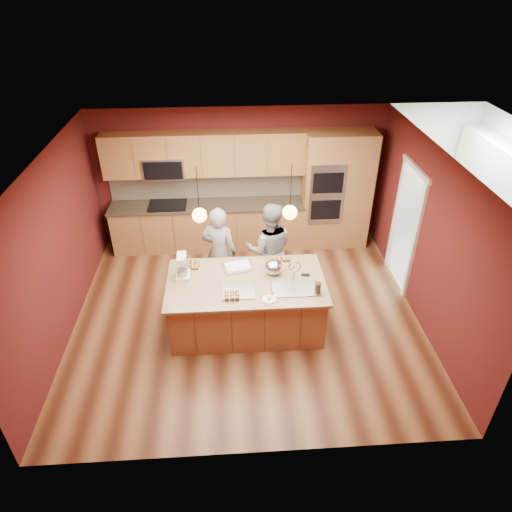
{
  "coord_description": "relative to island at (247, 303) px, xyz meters",
  "views": [
    {
      "loc": [
        -0.24,
        -5.74,
        4.9
      ],
      "look_at": [
        0.14,
        -0.1,
        1.21
      ],
      "focal_mm": 32.0,
      "sensor_mm": 36.0,
      "label": 1
    }
  ],
  "objects": [
    {
      "name": "cooling_rack",
      "position": [
        -0.13,
        -0.27,
        0.43
      ],
      "size": [
        0.47,
        0.34,
        0.02
      ],
      "primitive_type": "cube",
      "rotation": [
        0.0,
        0.0,
        -0.02
      ],
      "color": "#A2A5A8",
      "rests_on": "island"
    },
    {
      "name": "phone",
      "position": [
        0.89,
        0.09,
        0.43
      ],
      "size": [
        0.14,
        0.09,
        0.01
      ],
      "primitive_type": "cube",
      "rotation": [
        0.0,
        0.0,
        -0.17
      ],
      "color": "black",
      "rests_on": "island"
    },
    {
      "name": "cupcakes_left",
      "position": [
        -0.82,
        0.46,
        0.45
      ],
      "size": [
        0.21,
        0.28,
        0.06
      ],
      "primitive_type": null,
      "color": "tan",
      "rests_on": "island"
    },
    {
      "name": "cupcakes_rack",
      "position": [
        -0.23,
        -0.38,
        0.47
      ],
      "size": [
        0.22,
        0.22,
        0.07
      ],
      "primitive_type": null,
      "color": "tan",
      "rests_on": "island"
    },
    {
      "name": "wall_left",
      "position": [
        -2.75,
        0.26,
        0.9
      ],
      "size": [
        0.0,
        5.0,
        5.0
      ],
      "primitive_type": "plane",
      "rotation": [
        1.57,
        0.0,
        1.57
      ],
      "color": "#4D1513",
      "rests_on": "ground"
    },
    {
      "name": "sheet_cake",
      "position": [
        -0.12,
        0.36,
        0.45
      ],
      "size": [
        0.49,
        0.41,
        0.05
      ],
      "rotation": [
        0.0,
        0.0,
        0.22
      ],
      "color": "silver",
      "rests_on": "island"
    },
    {
      "name": "washer",
      "position": [
        4.2,
        1.1,
        0.0
      ],
      "size": [
        0.6,
        0.62,
        0.89
      ],
      "primitive_type": "cube",
      "rotation": [
        0.0,
        0.0,
        -0.08
      ],
      "color": "white",
      "rests_on": "floor"
    },
    {
      "name": "wall_front",
      "position": [
        0.0,
        -2.24,
        0.9
      ],
      "size": [
        5.5,
        0.0,
        5.5
      ],
      "primitive_type": "plane",
      "rotation": [
        -1.57,
        0.0,
        0.0
      ],
      "color": "#4D1513",
      "rests_on": "ground"
    },
    {
      "name": "floor",
      "position": [
        0.0,
        0.26,
        -0.45
      ],
      "size": [
        5.5,
        5.5,
        0.0
      ],
      "primitive_type": "plane",
      "color": "#452012",
      "rests_on": "ground"
    },
    {
      "name": "ceiling",
      "position": [
        0.0,
        0.26,
        2.25
      ],
      "size": [
        5.5,
        5.5,
        0.0
      ],
      "primitive_type": "plane",
      "rotation": [
        3.14,
        0.0,
        0.0
      ],
      "color": "white",
      "rests_on": "ground"
    },
    {
      "name": "pendant_right",
      "position": [
        0.6,
        0.0,
        1.56
      ],
      "size": [
        0.2,
        0.2,
        0.8
      ],
      "color": "black",
      "rests_on": "ceiling"
    },
    {
      "name": "pendant_left",
      "position": [
        -0.63,
        0.0,
        1.56
      ],
      "size": [
        0.2,
        0.2,
        0.8
      ],
      "color": "black",
      "rests_on": "ceiling"
    },
    {
      "name": "wall_back",
      "position": [
        0.0,
        2.76,
        0.9
      ],
      "size": [
        5.5,
        0.0,
        5.5
      ],
      "primitive_type": "plane",
      "rotation": [
        1.57,
        0.0,
        0.0
      ],
      "color": "#4D1513",
      "rests_on": "ground"
    },
    {
      "name": "tumbler",
      "position": [
        1.0,
        -0.34,
        0.51
      ],
      "size": [
        0.08,
        0.08,
        0.17
      ],
      "primitive_type": "cylinder",
      "color": "#391F12",
      "rests_on": "island"
    },
    {
      "name": "wall_right",
      "position": [
        2.75,
        0.26,
        0.9
      ],
      "size": [
        0.0,
        5.0,
        5.0
      ],
      "primitive_type": "plane",
      "rotation": [
        1.57,
        0.0,
        -1.57
      ],
      "color": "#4D1513",
      "rests_on": "ground"
    },
    {
      "name": "doorway_trim",
      "position": [
        2.73,
        1.06,
        0.6
      ],
      "size": [
        0.08,
        1.11,
        2.2
      ],
      "primitive_type": null,
      "color": "white",
      "rests_on": "wall_right"
    },
    {
      "name": "mixing_bowl",
      "position": [
        0.41,
        0.18,
        0.53
      ],
      "size": [
        0.27,
        0.27,
        0.23
      ],
      "primitive_type": "ellipsoid",
      "color": "silver",
      "rests_on": "island"
    },
    {
      "name": "person_left",
      "position": [
        -0.41,
        0.92,
        0.37
      ],
      "size": [
        0.68,
        0.54,
        1.63
      ],
      "primitive_type": "imported",
      "rotation": [
        0.0,
        0.0,
        2.86
      ],
      "color": "black",
      "rests_on": "floor"
    },
    {
      "name": "island",
      "position": [
        0.0,
        0.0,
        0.0
      ],
      "size": [
        2.36,
        1.33,
        1.25
      ],
      "color": "#996531",
      "rests_on": "floor"
    },
    {
      "name": "cabinet_run",
      "position": [
        -0.68,
        2.51,
        0.54
      ],
      "size": [
        3.74,
        0.64,
        2.3
      ],
      "color": "#996531",
      "rests_on": "floor"
    },
    {
      "name": "stand_mixer",
      "position": [
        -0.95,
        0.17,
        0.59
      ],
      "size": [
        0.21,
        0.28,
        0.38
      ],
      "rotation": [
        0.0,
        0.0,
        0.02
      ],
      "color": "white",
      "rests_on": "island"
    },
    {
      "name": "laundry_room",
      "position": [
        4.35,
        1.46,
        1.5
      ],
      "size": [
        2.6,
        2.7,
        2.7
      ],
      "color": "beige",
      "rests_on": "ground"
    },
    {
      "name": "person_right",
      "position": [
        0.42,
        0.92,
        0.39
      ],
      "size": [
        0.85,
        0.69,
        1.67
      ],
      "primitive_type": "imported",
      "rotation": [
        0.0,
        0.0,
        3.07
      ],
      "color": "gray",
      "rests_on": "floor"
    },
    {
      "name": "cupcakes_right",
      "position": [
        0.57,
        0.52,
        0.45
      ],
      "size": [
        0.27,
        0.14,
        0.06
      ],
      "primitive_type": null,
      "color": "tan",
      "rests_on": "island"
    },
    {
      "name": "dryer",
      "position": [
        4.22,
        1.88,
        0.02
      ],
      "size": [
        0.67,
        0.69,
        0.93
      ],
      "primitive_type": "cube",
      "rotation": [
        0.0,
        0.0,
        0.18
      ],
      "color": "white",
      "rests_on": "floor"
    },
    {
      "name": "plate",
      "position": [
        0.29,
        -0.46,
        0.43
      ],
      "size": [
        0.2,
        0.2,
        0.01
      ],
      "primitive_type": "cylinder",
      "color": "white",
      "rests_on": "island"
    },
    {
      "name": "oven_column",
      "position": [
        1.85,
        2.46,
        0.7
      ],
      "size": [
        1.3,
        0.62,
        2.3
      ],
      "color": "#996531",
      "rests_on": "floor"
    }
  ]
}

